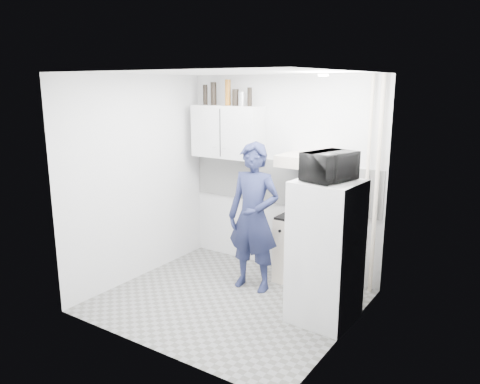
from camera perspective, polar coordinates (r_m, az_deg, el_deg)
The scene contains 23 objects.
floor at distance 5.64m, azimuth -1.42°, elevation -13.10°, with size 2.80×2.80×0.00m, color slate.
ceiling at distance 5.06m, azimuth -1.59°, elevation 14.34°, with size 2.80×2.80×0.00m, color white.
wall_back at distance 6.24m, azimuth 5.10°, elevation 2.06°, with size 2.80×2.80×0.00m, color silver.
wall_left at distance 6.09m, azimuth -12.35°, elevation 1.54°, with size 2.60×2.60×0.00m, color silver.
wall_right at distance 4.57m, azimuth 13.06°, elevation -2.37°, with size 2.60×2.60×0.00m, color silver.
person at distance 5.67m, azimuth 1.66°, elevation -3.09°, with size 0.66×0.44×1.82m, color #1C2142.
stove at distance 6.08m, azimuth 7.30°, elevation -6.95°, with size 0.52×0.52×0.83m, color beige.
fridge at distance 5.02m, azimuth 10.41°, elevation -7.21°, with size 0.63×0.63×1.53m, color white.
stove_top at distance 5.94m, azimuth 7.42°, elevation -3.02°, with size 0.50×0.50×0.03m, color black.
saucepan at distance 6.00m, azimuth 7.18°, elevation -2.28°, with size 0.16×0.16×0.09m, color silver.
microwave at distance 4.79m, azimuth 10.86°, elevation 3.09°, with size 0.36×0.53×0.30m, color black.
bottle_a at distance 6.60m, azimuth -4.26°, elevation 11.74°, with size 0.06×0.06×0.27m, color black.
bottle_b at distance 6.51m, azimuth -3.24°, elevation 11.88°, with size 0.08×0.08×0.31m, color black.
bottle_d at distance 6.37m, azimuth -1.49°, elevation 12.02°, with size 0.08×0.08×0.34m, color brown.
canister_a at distance 6.30m, azimuth -0.55°, elevation 11.44°, with size 0.09×0.09×0.21m, color black.
canister_b at distance 6.25m, azimuth 0.21°, elevation 11.28°, with size 0.10×0.10×0.18m, color silver.
bottle_e at distance 6.18m, azimuth 1.18°, elevation 11.53°, with size 0.06×0.06×0.24m, color black.
upper_cabinet at distance 6.40m, azimuth -1.51°, elevation 7.37°, with size 1.00×0.35×0.70m, color white.
range_hood at distance 5.77m, azimuth 7.90°, elevation 3.81°, with size 0.60×0.50×0.14m, color beige.
backsplash at distance 6.25m, azimuth 5.02°, elevation 1.14°, with size 2.74×0.03×0.60m, color white.
pipe_a at distance 5.68m, azimuth 16.31°, elevation 0.46°, with size 0.05×0.05×2.60m, color beige.
pipe_b at distance 5.71m, azimuth 15.17°, elevation 0.61°, with size 0.04×0.04×2.60m, color beige.
ceiling_spot_fixture at distance 4.74m, azimuth 10.10°, elevation 13.86°, with size 0.10×0.10×0.02m, color white.
Camera 1 is at (2.91, -4.14, 2.49)m, focal length 35.00 mm.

